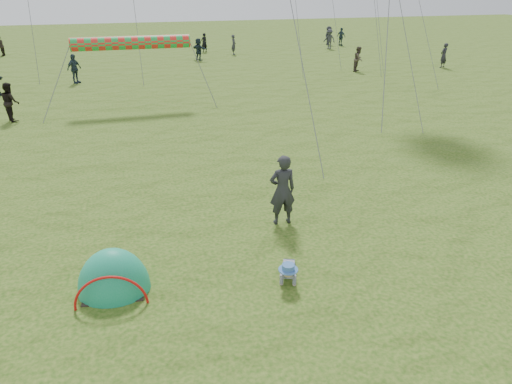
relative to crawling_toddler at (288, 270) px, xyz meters
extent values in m
plane|color=#1A420B|center=(-0.51, -0.25, -0.29)|extent=(140.00, 140.00, 0.00)
ellipsoid|color=#0E9465|center=(-3.59, 0.71, -0.29)|extent=(1.61, 1.38, 1.92)
imported|color=#262729|center=(0.72, 2.51, 0.67)|extent=(0.71, 0.47, 1.91)
imported|color=black|center=(4.46, 34.87, 0.53)|extent=(0.71, 0.62, 1.64)
imported|color=black|center=(-12.72, 37.29, 0.58)|extent=(0.71, 0.89, 1.74)
imported|color=#283943|center=(18.34, 35.66, 0.56)|extent=(0.81, 1.07, 1.69)
imported|color=#303237|center=(16.22, 33.79, 0.61)|extent=(1.23, 1.32, 1.79)
imported|color=#1B2A34|center=(3.21, 30.43, 0.57)|extent=(1.27, 1.61, 1.71)
imported|color=#24232B|center=(20.03, 21.95, 0.59)|extent=(0.75, 0.63, 1.75)
imported|color=black|center=(-7.98, 15.24, 0.59)|extent=(0.96, 1.05, 1.75)
imported|color=#283743|center=(-5.79, 23.42, 0.61)|extent=(1.03, 1.07, 1.79)
imported|color=black|center=(17.35, 36.48, 0.60)|extent=(1.31, 1.24, 1.78)
imported|color=#2E2F36|center=(6.66, 32.67, 0.54)|extent=(0.49, 0.66, 1.66)
imported|color=#473B33|center=(13.24, 22.28, 0.57)|extent=(1.04, 1.04, 1.70)
cylinder|color=red|center=(-2.33, 16.41, 2.85)|extent=(5.67, 0.64, 0.64)
camera|label=1|loc=(-2.91, -7.60, 5.59)|focal=32.00mm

